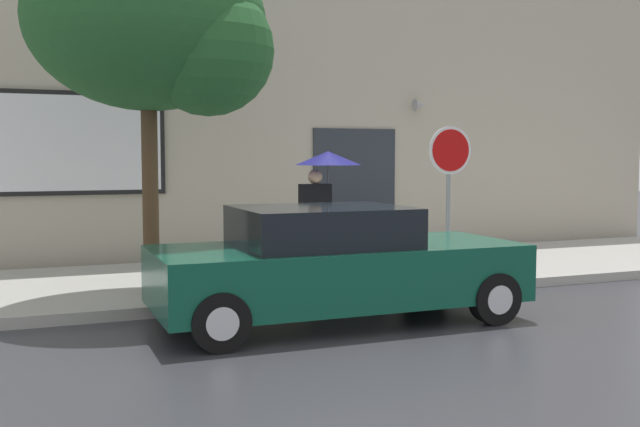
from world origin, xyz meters
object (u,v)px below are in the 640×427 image
at_px(pedestrian_with_umbrella, 324,175).
at_px(street_tree, 160,27).
at_px(parked_car, 335,265).
at_px(stop_sign, 450,170).

distance_m(pedestrian_with_umbrella, street_tree, 3.48).
height_order(parked_car, pedestrian_with_umbrella, pedestrian_with_umbrella).
bearing_deg(parked_car, stop_sign, 33.32).
bearing_deg(parked_car, pedestrian_with_umbrella, 70.67).
bearing_deg(pedestrian_with_umbrella, street_tree, -163.15).
xyz_separation_m(parked_car, street_tree, (-1.79, 1.82, 3.06)).
height_order(parked_car, street_tree, street_tree).
xyz_separation_m(parked_car, pedestrian_with_umbrella, (0.93, 2.64, 1.04)).
distance_m(parked_car, street_tree, 3.98).
bearing_deg(pedestrian_with_umbrella, parked_car, -109.33).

